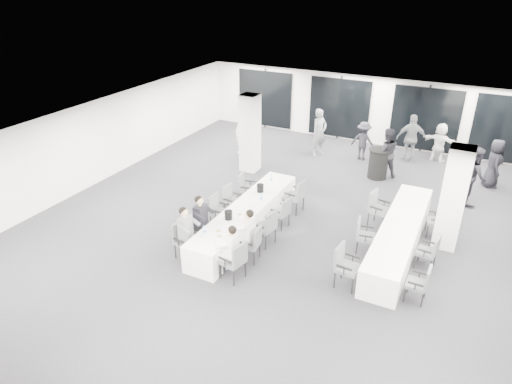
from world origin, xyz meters
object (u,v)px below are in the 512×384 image
chair_side_right_mid (430,250)px  chair_main_left_mid (218,209)px  banquet_table_main (246,219)px  standing_guest_b (386,150)px  ice_bucket_far (260,188)px  chair_main_left_near (183,238)px  ice_bucket_near (228,215)px  chair_side_right_far (439,219)px  standing_guest_f (440,140)px  chair_side_left_mid (363,233)px  standing_guest_h (474,172)px  chair_main_right_mid (267,226)px  banquet_table_side (399,237)px  chair_main_right_fourth (282,211)px  chair_side_left_far (377,206)px  chair_main_left_second (198,226)px  cocktail_table (378,163)px  standing_guest_c (363,138)px  chair_main_left_fourth (231,199)px  standing_guest_a (319,129)px  standing_guest_e (495,160)px  chair_main_right_near (235,259)px  chair_side_right_near (421,282)px  chair_main_right_far (297,194)px  chair_side_left_near (345,264)px  standing_guest_d (412,135)px  standing_guest_g (242,130)px  chair_main_left_far (246,186)px

chair_side_right_mid → chair_main_left_mid: bearing=102.3°
banquet_table_main → standing_guest_b: size_ratio=2.46×
ice_bucket_far → chair_main_left_near: bearing=-104.8°
chair_side_right_mid → standing_guest_b: (-2.24, 5.08, 0.49)m
ice_bucket_near → chair_side_right_far: bearing=30.6°
standing_guest_f → banquet_table_main: bearing=76.0°
chair_side_left_mid → standing_guest_h: 4.85m
chair_main_right_mid → banquet_table_side: bearing=-54.9°
chair_main_right_fourth → chair_side_left_far: 2.71m
chair_main_left_near → chair_main_left_second: (0.00, 0.69, -0.02)m
cocktail_table → banquet_table_main: bearing=-114.7°
chair_main_left_near → chair_main_right_mid: chair_main_right_mid is taller
chair_main_right_mid → standing_guest_c: standing_guest_c is taller
chair_main_left_fourth → standing_guest_a: standing_guest_a is taller
banquet_table_main → standing_guest_e: (6.03, 6.35, 0.56)m
chair_main_right_near → standing_guest_f: 10.57m
banquet_table_side → chair_main_left_near: chair_main_left_near is taller
standing_guest_e → chair_side_right_near: bearing=157.5°
chair_main_right_far → chair_side_left_near: bearing=-133.0°
standing_guest_d → chair_main_left_fourth: bearing=44.2°
chair_main_right_far → standing_guest_d: bearing=-14.8°
chair_side_right_far → standing_guest_g: bearing=55.6°
chair_side_right_near → chair_side_right_far: chair_side_right_far is taller
standing_guest_a → standing_guest_b: (2.80, -0.97, -0.03)m
chair_main_right_mid → chair_main_right_far: chair_main_right_far is taller
standing_guest_d → chair_side_left_mid: bearing=75.0°
standing_guest_a → ice_bucket_far: standing_guest_a is taller
chair_main_right_mid → chair_side_left_far: 3.34m
standing_guest_d → standing_guest_h: (2.32, -2.68, 0.00)m
standing_guest_g → ice_bucket_near: (2.84, -6.01, -0.10)m
standing_guest_b → chair_main_left_fourth: bearing=29.8°
chair_main_right_near → standing_guest_f: bearing=-6.8°
chair_main_left_fourth → standing_guest_d: standing_guest_d is taller
cocktail_table → chair_main_right_mid: cocktail_table is taller
chair_side_left_far → chair_main_left_fourth: bearing=-59.5°
standing_guest_e → standing_guest_b: bearing=90.6°
chair_side_right_mid → standing_guest_g: size_ratio=0.47×
standing_guest_b → standing_guest_d: size_ratio=0.97×
chair_main_right_near → standing_guest_c: (0.65, 8.89, 0.27)m
standing_guest_d → chair_side_right_mid: bearing=88.4°
standing_guest_b → chair_side_left_mid: bearing=71.5°
chair_side_left_near → chair_main_left_far: bearing=-118.8°
banquet_table_side → chair_main_left_fourth: chair_main_left_fourth is taller
standing_guest_f → chair_main_left_fourth: bearing=69.4°
banquet_table_main → standing_guest_g: 6.01m
chair_side_left_near → chair_main_right_mid: bearing=-102.8°
chair_main_right_mid → chair_side_right_mid: chair_main_right_mid is taller
banquet_table_main → chair_side_left_mid: size_ratio=5.36×
chair_main_right_far → standing_guest_d: (2.31, 5.71, 0.46)m
chair_main_left_fourth → standing_guest_f: standing_guest_f is taller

